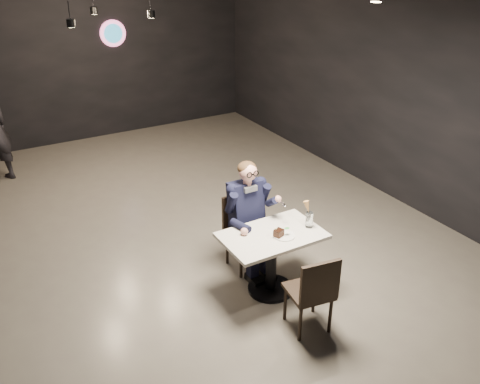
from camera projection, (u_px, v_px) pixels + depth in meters
floor at (173, 242)px, 6.77m from camera, size 9.00×9.00×0.00m
wall_sign at (113, 33)px, 9.69m from camera, size 0.50×0.06×0.50m
main_table at (271, 263)px, 5.69m from camera, size 1.10×0.70×0.75m
chair_far at (246, 234)px, 6.07m from camera, size 0.42×0.46×0.92m
chair_near at (309, 290)px, 5.11m from camera, size 0.49×0.52×0.92m
seated_man at (246, 215)px, 5.96m from camera, size 0.60×0.80×1.44m
dessert_plate at (284, 236)px, 5.48m from camera, size 0.23×0.23×0.01m
cake_slice at (279, 233)px, 5.44m from camera, size 0.12×0.11×0.07m
mint_leaf at (287, 228)px, 5.45m from camera, size 0.06×0.04×0.01m
sundae_glass at (309, 220)px, 5.62m from camera, size 0.08×0.08×0.18m
wafer_cone at (307, 207)px, 5.55m from camera, size 0.08×0.08×0.13m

